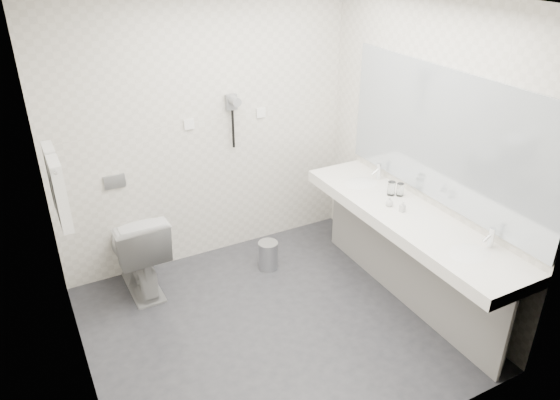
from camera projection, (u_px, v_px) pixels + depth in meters
floor at (272, 326)px, 4.31m from camera, size 2.80×2.80×0.00m
ceiling at (270, 0)px, 3.17m from camera, size 2.80×2.80×0.00m
wall_back at (205, 132)px, 4.76m from camera, size 2.80×0.00×2.80m
wall_front at (386, 286)px, 2.72m from camera, size 2.80×0.00×2.80m
wall_left at (62, 236)px, 3.16m from camera, size 0.00×2.60×2.60m
wall_right at (424, 153)px, 4.32m from camera, size 0.00×2.60×2.60m
vanity_counter at (408, 219)px, 4.26m from camera, size 0.55×2.20×0.10m
vanity_panel at (405, 263)px, 4.46m from camera, size 0.03×2.15×0.75m
vanity_post_near at (506, 337)px, 3.65m from camera, size 0.06×0.06×0.75m
vanity_post_far at (339, 210)px, 5.29m from camera, size 0.06×0.06×0.75m
mirror at (444, 138)px, 4.07m from camera, size 0.02×2.20×1.05m
basin_near at (469, 255)px, 3.73m from camera, size 0.40×0.31×0.05m
basin_far at (361, 185)px, 4.75m from camera, size 0.40×0.31×0.05m
faucet_near at (491, 237)px, 3.77m from camera, size 0.04×0.04×0.15m
faucet_far at (379, 171)px, 4.79m from camera, size 0.04×0.04×0.15m
soap_bottle_a at (403, 207)px, 4.25m from camera, size 0.05×0.05×0.09m
soap_bottle_b at (389, 202)px, 4.34m from camera, size 0.09×0.09×0.08m
glass_left at (400, 190)px, 4.50m from camera, size 0.07×0.07×0.11m
glass_right at (391, 188)px, 4.51m from camera, size 0.08×0.08×0.12m
toilet at (137, 249)px, 4.61m from camera, size 0.46×0.79×0.80m
flush_plate at (115, 182)px, 4.54m from camera, size 0.18×0.02×0.12m
pedal_bin at (268, 256)px, 5.00m from camera, size 0.22×0.22×0.26m
bin_lid at (268, 243)px, 4.94m from camera, size 0.19×0.19×0.02m
towel_rail at (49, 156)px, 3.48m from camera, size 0.02×0.62×0.02m
towel_near at (60, 194)px, 3.47m from camera, size 0.07×0.24×0.48m
towel_far at (54, 179)px, 3.69m from camera, size 0.07×0.24×0.48m
dryer_cradle at (231, 102)px, 4.73m from camera, size 0.10×0.04×0.14m
dryer_barrel at (234, 101)px, 4.66m from camera, size 0.08×0.14×0.08m
dryer_cord at (233, 129)px, 4.83m from camera, size 0.02×0.02×0.35m
switch_plate_a at (189, 124)px, 4.65m from camera, size 0.09×0.02×0.09m
switch_plate_b at (261, 113)px, 4.94m from camera, size 0.09×0.02×0.09m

